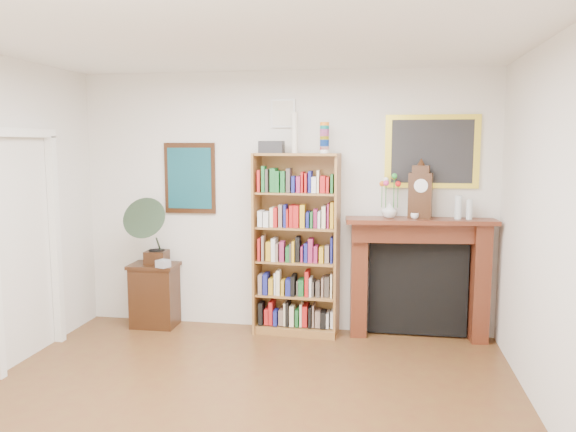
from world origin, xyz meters
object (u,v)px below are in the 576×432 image
(bookshelf, at_px, (296,234))
(gramophone, at_px, (151,227))
(bottle_left, at_px, (458,207))
(mantel_clock, at_px, (420,193))
(bottle_right, at_px, (469,210))
(side_cabinet, at_px, (155,295))
(fireplace, at_px, (419,267))
(flower_vase, at_px, (389,210))
(teacup, at_px, (415,216))
(cd_stack, at_px, (163,264))

(bookshelf, bearing_deg, gramophone, -172.36)
(bottle_left, bearing_deg, mantel_clock, -179.20)
(bottle_left, height_order, bottle_right, bottle_left)
(gramophone, xyz_separation_m, bottle_right, (3.33, 0.13, 0.24))
(gramophone, bearing_deg, side_cabinet, 99.33)
(fireplace, distance_m, mantel_clock, 0.78)
(fireplace, xyz_separation_m, bottle_left, (0.37, -0.04, 0.64))
(bookshelf, distance_m, gramophone, 1.58)
(mantel_clock, relative_size, flower_vase, 3.24)
(flower_vase, height_order, bottle_left, bottle_left)
(fireplace, relative_size, bottle_left, 6.40)
(gramophone, bearing_deg, bottle_right, -0.29)
(bookshelf, xyz_separation_m, mantel_clock, (1.27, 0.03, 0.45))
(mantel_clock, bearing_deg, bookshelf, -169.06)
(gramophone, height_order, teacup, gramophone)
(cd_stack, height_order, teacup, teacup)
(fireplace, bearing_deg, bottle_right, -11.80)
(flower_vase, distance_m, bottle_left, 0.68)
(mantel_clock, bearing_deg, cd_stack, -165.98)
(bookshelf, distance_m, cd_stack, 1.47)
(bookshelf, xyz_separation_m, gramophone, (-1.58, -0.11, 0.05))
(fireplace, xyz_separation_m, bottle_right, (0.48, -0.05, 0.62))
(side_cabinet, xyz_separation_m, gramophone, (0.02, -0.08, 0.78))
(flower_vase, distance_m, bottle_right, 0.79)
(bottle_right, bearing_deg, cd_stack, -176.56)
(cd_stack, bearing_deg, bookshelf, 7.00)
(bookshelf, relative_size, gramophone, 2.95)
(bottle_left, bearing_deg, bottle_right, -8.69)
(flower_vase, bearing_deg, bottle_left, 2.33)
(mantel_clock, bearing_deg, flower_vase, -166.04)
(bookshelf, height_order, cd_stack, bookshelf)
(mantel_clock, distance_m, flower_vase, 0.35)
(bookshelf, distance_m, mantel_clock, 1.35)
(cd_stack, distance_m, mantel_clock, 2.81)
(teacup, bearing_deg, bookshelf, 178.37)
(cd_stack, bearing_deg, bottle_right, 3.44)
(cd_stack, distance_m, bottle_right, 3.24)
(bottle_left, bearing_deg, fireplace, 174.22)
(teacup, bearing_deg, cd_stack, -176.95)
(bottle_left, xyz_separation_m, bottle_right, (0.11, -0.02, -0.02))
(cd_stack, relative_size, mantel_clock, 0.22)
(side_cabinet, bearing_deg, teacup, -1.15)
(teacup, bearing_deg, bottle_left, 8.79)
(fireplace, relative_size, mantel_clock, 2.86)
(teacup, xyz_separation_m, bottle_right, (0.54, 0.05, 0.07))
(cd_stack, bearing_deg, fireplace, 5.17)
(bookshelf, distance_m, side_cabinet, 1.75)
(mantel_clock, bearing_deg, teacup, -121.14)
(gramophone, relative_size, cd_stack, 6.28)
(bookshelf, xyz_separation_m, teacup, (1.22, -0.03, 0.22))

